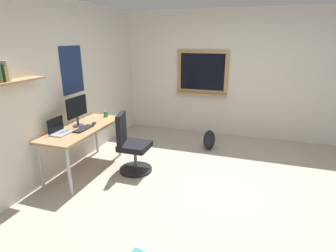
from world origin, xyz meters
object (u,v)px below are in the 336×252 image
object	(u,v)px
laptop	(59,130)
monitor_primary	(77,109)
office_chair	(131,147)
computer_mouse	(94,123)
backpack	(209,140)
keyboard	(84,129)
coffee_mug	(106,114)
desk	(83,132)

from	to	relation	value
laptop	monitor_primary	xyz separation A→B (m)	(0.38, -0.05, 0.22)
office_chair	computer_mouse	size ratio (longest dim) A/B	9.13
office_chair	backpack	bearing A→B (deg)	-38.55
keyboard	coffee_mug	size ratio (longest dim) A/B	4.02
monitor_primary	computer_mouse	size ratio (longest dim) A/B	4.46
coffee_mug	backpack	distance (m)	1.98
laptop	coffee_mug	size ratio (longest dim) A/B	3.37
computer_mouse	coffee_mug	world-z (taller)	coffee_mug
computer_mouse	coffee_mug	xyz separation A→B (m)	(0.45, 0.05, 0.03)
laptop	computer_mouse	world-z (taller)	laptop
keyboard	computer_mouse	world-z (taller)	computer_mouse
office_chair	backpack	world-z (taller)	office_chair
coffee_mug	computer_mouse	bearing A→B (deg)	-173.63
computer_mouse	backpack	xyz separation A→B (m)	(1.28, -1.65, -0.56)
laptop	computer_mouse	distance (m)	0.59
backpack	laptop	bearing A→B (deg)	134.40
monitor_primary	backpack	distance (m)	2.46
laptop	backpack	world-z (taller)	laptop
keyboard	backpack	bearing A→B (deg)	-46.53
monitor_primary	coffee_mug	size ratio (longest dim) A/B	5.04
laptop	keyboard	distance (m)	0.34
laptop	coffee_mug	bearing A→B (deg)	-9.52
office_chair	laptop	xyz separation A→B (m)	(-0.55, 0.85, 0.37)
office_chair	monitor_primary	size ratio (longest dim) A/B	2.05
desk	backpack	xyz separation A→B (m)	(1.49, -1.72, -0.47)
desk	keyboard	size ratio (longest dim) A/B	4.07
monitor_primary	coffee_mug	xyz separation A→B (m)	(0.61, -0.12, -0.22)
laptop	office_chair	bearing A→B (deg)	-57.03
desk	laptop	world-z (taller)	laptop
desk	computer_mouse	xyz separation A→B (m)	(0.20, -0.07, 0.09)
office_chair	backpack	xyz separation A→B (m)	(1.28, -1.02, -0.22)
office_chair	monitor_primary	world-z (taller)	monitor_primary
keyboard	computer_mouse	bearing A→B (deg)	0.00
desk	keyboard	world-z (taller)	keyboard
desk	backpack	bearing A→B (deg)	-49.18
keyboard	backpack	size ratio (longest dim) A/B	0.99
desk	office_chair	xyz separation A→B (m)	(0.21, -0.70, -0.24)
desk	computer_mouse	distance (m)	0.24
backpack	coffee_mug	bearing A→B (deg)	116.17
office_chair	backpack	size ratio (longest dim) A/B	2.55
laptop	keyboard	size ratio (longest dim) A/B	0.84
desk	computer_mouse	world-z (taller)	computer_mouse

